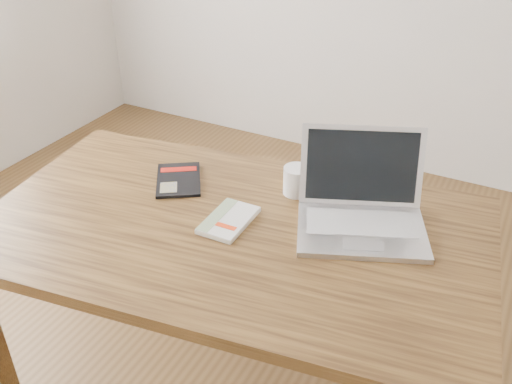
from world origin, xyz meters
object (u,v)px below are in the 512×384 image
at_px(black_guidebook, 178,180).
at_px(coffee_mug, 298,180).
at_px(white_guidebook, 229,220).
at_px(desk, 233,249).
at_px(laptop, 361,207).

relative_size(black_guidebook, coffee_mug, 2.16).
xyz_separation_m(white_guidebook, black_guidebook, (-0.28, 0.13, -0.00)).
relative_size(desk, white_guidebook, 8.19).
bearing_deg(coffee_mug, laptop, -38.11).
distance_m(laptop, coffee_mug, 0.25).
bearing_deg(laptop, black_guidebook, 162.10).
distance_m(black_guidebook, coffee_mug, 0.41).
height_order(white_guidebook, laptop, laptop).
xyz_separation_m(laptop, coffee_mug, (-0.24, 0.07, -0.01)).
bearing_deg(white_guidebook, black_guidebook, 153.13).
bearing_deg(coffee_mug, desk, -133.00).
bearing_deg(laptop, coffee_mug, 141.78).
distance_m(desk, coffee_mug, 0.31).
xyz_separation_m(white_guidebook, coffee_mug, (0.12, 0.25, 0.04)).
bearing_deg(black_guidebook, white_guidebook, -59.60).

